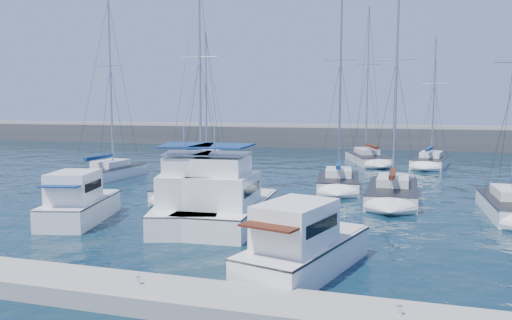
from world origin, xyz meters
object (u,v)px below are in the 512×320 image
(motor_yacht_stbd_outer, at_px, (302,249))
(sailboat_back_b, at_px, (368,158))
(motor_yacht_port_outer, at_px, (78,205))
(sailboat_back_c, at_px, (430,162))
(sailboat_mid_c, at_px, (338,182))
(motor_yacht_port_inner, at_px, (191,202))
(sailboat_mid_a, at_px, (108,172))
(motor_yacht_stbd_inner, at_px, (227,204))
(sailboat_mid_d, at_px, (393,192))
(sailboat_back_a, at_px, (203,161))
(sailboat_mid_b, at_px, (197,188))

(motor_yacht_stbd_outer, distance_m, sailboat_back_b, 38.22)
(motor_yacht_port_outer, bearing_deg, sailboat_back_c, 44.67)
(motor_yacht_stbd_outer, xyz_separation_m, sailboat_mid_c, (-1.25, 19.46, -0.39))
(motor_yacht_port_outer, distance_m, motor_yacht_port_inner, 6.10)
(motor_yacht_port_inner, relative_size, sailboat_mid_a, 0.61)
(motor_yacht_stbd_outer, height_order, sailboat_back_b, sailboat_back_b)
(motor_yacht_stbd_inner, height_order, sailboat_mid_d, sailboat_mid_d)
(motor_yacht_stbd_outer, distance_m, sailboat_back_a, 34.72)
(motor_yacht_stbd_inner, bearing_deg, motor_yacht_stbd_outer, -53.58)
(motor_yacht_stbd_outer, bearing_deg, sailboat_mid_c, 109.05)
(motor_yacht_stbd_outer, distance_m, sailboat_mid_c, 19.50)
(sailboat_back_b, bearing_deg, motor_yacht_stbd_inner, -116.16)
(motor_yacht_stbd_outer, distance_m, sailboat_back_c, 36.97)
(motor_yacht_port_inner, relative_size, sailboat_back_b, 0.54)
(motor_yacht_port_outer, relative_size, sailboat_back_c, 0.48)
(sailboat_mid_c, relative_size, sailboat_back_b, 0.89)
(sailboat_mid_a, height_order, sailboat_mid_c, sailboat_mid_a)
(motor_yacht_stbd_outer, xyz_separation_m, sailboat_back_a, (-16.88, 30.34, -0.44))
(motor_yacht_port_outer, height_order, sailboat_back_b, sailboat_back_b)
(sailboat_mid_c, bearing_deg, motor_yacht_stbd_inner, -114.22)
(motor_yacht_port_outer, relative_size, sailboat_mid_d, 0.44)
(sailboat_mid_b, xyz_separation_m, sailboat_mid_c, (9.12, 5.57, 0.03))
(sailboat_mid_c, height_order, sailboat_mid_d, sailboat_mid_c)
(sailboat_back_b, bearing_deg, sailboat_mid_c, -109.78)
(sailboat_back_a, height_order, sailboat_back_b, sailboat_back_b)
(sailboat_back_a, bearing_deg, sailboat_back_c, 19.45)
(sailboat_mid_b, bearing_deg, sailboat_back_c, 52.95)
(sailboat_back_a, distance_m, sailboat_back_b, 18.15)
(motor_yacht_port_outer, xyz_separation_m, motor_yacht_stbd_inner, (7.95, 1.65, 0.19))
(sailboat_mid_a, bearing_deg, sailboat_back_a, 72.01)
(motor_yacht_port_inner, height_order, sailboat_mid_a, sailboat_mid_a)
(motor_yacht_port_outer, relative_size, motor_yacht_port_inner, 0.68)
(motor_yacht_stbd_inner, height_order, sailboat_back_b, sailboat_back_b)
(motor_yacht_port_inner, distance_m, sailboat_mid_c, 14.49)
(sailboat_mid_d, bearing_deg, motor_yacht_port_inner, -135.62)
(sailboat_mid_a, height_order, sailboat_mid_d, sailboat_mid_a)
(sailboat_mid_b, bearing_deg, motor_yacht_stbd_inner, -57.37)
(motor_yacht_port_inner, bearing_deg, motor_yacht_port_outer, 178.55)
(sailboat_back_c, bearing_deg, sailboat_mid_a, -138.22)
(sailboat_mid_b, xyz_separation_m, sailboat_back_b, (9.84, 24.33, 0.01))
(motor_yacht_port_outer, bearing_deg, sailboat_back_b, 55.06)
(motor_yacht_stbd_outer, height_order, sailboat_back_a, sailboat_back_a)
(sailboat_mid_a, xyz_separation_m, sailboat_back_a, (4.25, 10.92, -0.03))
(sailboat_back_b, xyz_separation_m, sailboat_back_c, (6.51, -1.74, -0.02))
(motor_yacht_stbd_outer, distance_m, sailboat_mid_d, 16.57)
(sailboat_mid_a, height_order, sailboat_mid_b, sailboat_mid_a)
(sailboat_mid_c, bearing_deg, motor_yacht_stbd_outer, -93.22)
(sailboat_mid_a, relative_size, sailboat_mid_c, 1.01)
(sailboat_mid_b, height_order, sailboat_back_c, sailboat_mid_b)
(motor_yacht_stbd_outer, bearing_deg, sailboat_back_a, 134.47)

